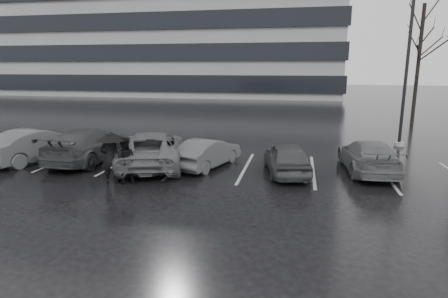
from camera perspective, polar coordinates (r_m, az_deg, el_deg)
ground at (r=13.71m, az=-0.66°, el=-5.39°), size 160.00×160.00×0.00m
office_building at (r=66.37m, az=-11.43°, el=21.03°), size 61.00×26.00×29.00m
car_main at (r=15.09m, az=9.51°, el=-1.36°), size 2.23×3.98×1.28m
car_west_a at (r=15.91m, az=-2.49°, el=-0.59°), size 2.38×3.93×1.22m
car_west_b at (r=16.27m, az=-10.86°, el=-0.01°), size 3.88×5.86×1.50m
car_west_c at (r=17.92m, az=-19.64°, el=0.61°), size 2.37×5.24×1.49m
car_west_d at (r=18.89m, az=-26.51°, el=0.57°), size 2.91×4.74×1.48m
car_east at (r=16.24m, az=21.11°, el=-1.02°), size 2.14×4.61×1.30m
pedestrian_left at (r=14.26m, az=-16.95°, el=-1.29°), size 0.82×0.71×1.89m
pedestrian_right at (r=14.12m, az=-14.90°, el=-1.66°), size 1.00×0.88×1.71m
umbrella at (r=14.07m, az=-16.81°, el=1.88°), size 1.13×1.13×1.92m
lamp_post at (r=21.98m, az=26.14°, el=11.56°), size 0.52×0.52×9.46m
stall_stripes at (r=16.21m, az=-1.59°, el=-2.55°), size 19.72×5.00×0.00m
tree_north at (r=30.89m, az=27.46°, el=11.19°), size 0.26×0.26×8.50m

